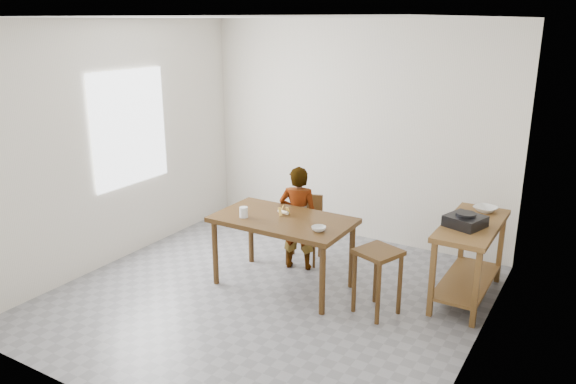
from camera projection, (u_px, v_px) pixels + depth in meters
The scene contains 17 objects.
floor at pixel (268, 298), 5.68m from camera, with size 4.00×4.00×0.04m, color gray.
ceiling at pixel (264, 15), 4.88m from camera, with size 4.00×4.00×0.04m, color white.
wall_back at pixel (355, 132), 6.94m from camera, with size 4.00×0.04×2.70m, color silver.
wall_front at pixel (96, 235), 3.62m from camera, with size 4.00×0.04×2.70m, color silver.
wall_left at pixel (115, 144), 6.27m from camera, with size 0.04×4.00×2.70m, color silver.
wall_right at pixel (488, 201), 4.29m from camera, with size 0.04×4.00×2.70m, color silver.
window_pane at pixel (130, 128), 6.36m from camera, with size 0.02×1.10×1.30m, color white.
dining_table at pixel (283, 252), 5.81m from camera, with size 1.40×0.80×0.75m, color #432A12, non-canonical shape.
prep_counter at pixel (468, 261), 5.54m from camera, with size 0.50×1.20×0.80m, color brown, non-canonical shape.
child at pixel (298, 218), 6.17m from camera, with size 0.43×0.28×1.18m, color white.
dining_chair at pixel (304, 230), 6.41m from camera, with size 0.37×0.37×0.76m, color #432A12, non-canonical shape.
stool at pixel (377, 282), 5.27m from camera, with size 0.36×0.36×0.64m, color #432A12, non-canonical shape.
glass_tumbler at pixel (244, 212), 5.71m from camera, with size 0.09×0.09×0.11m, color white.
small_bowl at pixel (319, 229), 5.35m from camera, with size 0.14×0.14×0.04m, color silver.
banana at pixel (283, 212), 5.80m from camera, with size 0.17×0.12×0.06m, color #FFD761, non-canonical shape.
serving_bowl at pixel (486, 209), 5.73m from camera, with size 0.23×0.23×0.06m, color silver.
gas_burner at pixel (465, 221), 5.31m from camera, with size 0.32×0.32×0.11m, color black.
Camera 1 is at (2.79, -4.29, 2.68)m, focal length 35.00 mm.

